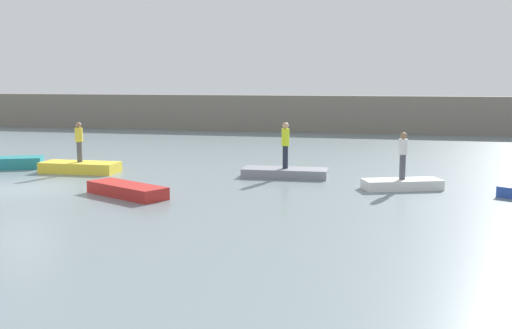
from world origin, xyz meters
TOP-DOWN VIEW (x-y plane):
  - ground_plane at (0.00, 0.00)m, footprint 120.00×120.00m
  - embankment_wall at (0.00, 26.17)m, footprint 80.00×1.20m
  - rowboat_teal at (-3.63, 4.38)m, footprint 3.19×2.30m
  - rowboat_yellow at (0.14, 4.01)m, footprint 3.32×1.31m
  - rowboat_red at (4.37, -0.44)m, footprint 3.34×2.42m
  - rowboat_grey at (8.93, 4.78)m, footprint 3.49×1.40m
  - rowboat_white at (13.56, 2.98)m, footprint 3.00×1.93m
  - person_white_shirt at (13.56, 2.98)m, footprint 0.32×0.32m
  - person_hiviz_shirt at (8.93, 4.78)m, footprint 0.32×0.32m
  - person_yellow_shirt at (0.14, 4.01)m, footprint 0.32×0.32m

SIDE VIEW (x-z plane):
  - ground_plane at x=0.00m, z-range 0.00..0.00m
  - rowboat_grey at x=8.93m, z-range 0.00..0.36m
  - rowboat_white at x=13.56m, z-range 0.00..0.36m
  - rowboat_red at x=4.37m, z-range 0.00..0.42m
  - rowboat_yellow at x=0.14m, z-range 0.00..0.45m
  - rowboat_teal at x=-3.63m, z-range 0.00..0.50m
  - person_white_shirt at x=13.56m, z-range 0.47..2.18m
  - embankment_wall at x=0.00m, z-range 0.00..2.75m
  - person_yellow_shirt at x=0.14m, z-range 0.55..2.27m
  - person_hiviz_shirt at x=8.93m, z-range 0.48..2.36m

